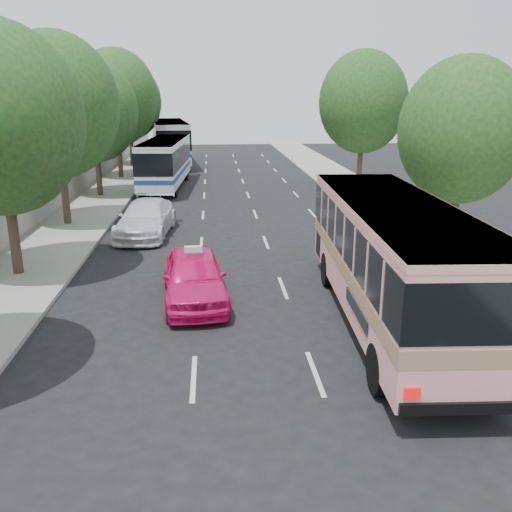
{
  "coord_description": "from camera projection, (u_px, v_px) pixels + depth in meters",
  "views": [
    {
      "loc": [
        -1.36,
        -13.46,
        6.42
      ],
      "look_at": [
        -0.05,
        2.57,
        1.6
      ],
      "focal_mm": 38.0,
      "sensor_mm": 36.0,
      "label": 1
    }
  ],
  "objects": [
    {
      "name": "tour_coach_front",
      "position": [
        166.0,
        159.0,
        38.17
      ],
      "size": [
        3.07,
        11.36,
        3.36
      ],
      "rotation": [
        0.0,
        0.0,
        -0.06
      ],
      "color": "white",
      "rests_on": "ground"
    },
    {
      "name": "sidewalk_right",
      "position": [
        367.0,
        198.0,
        34.54
      ],
      "size": [
        4.0,
        90.0,
        0.12
      ],
      "primitive_type": "cube",
      "color": "#9E998E",
      "rests_on": "ground"
    },
    {
      "name": "pink_bus",
      "position": [
        393.0,
        250.0,
        15.16
      ],
      "size": [
        3.39,
        11.3,
        3.57
      ],
      "rotation": [
        0.0,
        0.0,
        -0.05
      ],
      "color": "pink",
      "rests_on": "ground"
    },
    {
      "name": "low_wall",
      "position": [
        65.0,
        189.0,
        32.84
      ],
      "size": [
        0.3,
        90.0,
        1.5
      ],
      "primitive_type": "cube",
      "color": "#9E998E",
      "rests_on": "sidewalk_left"
    },
    {
      "name": "white_pickup",
      "position": [
        146.0,
        219.0,
        25.46
      ],
      "size": [
        2.75,
        5.71,
        1.6
      ],
      "primitive_type": "imported",
      "rotation": [
        0.0,
        0.0,
        -0.09
      ],
      "color": "silver",
      "rests_on": "ground"
    },
    {
      "name": "pink_taxi",
      "position": [
        194.0,
        277.0,
        17.27
      ],
      "size": [
        2.36,
        5.01,
        1.66
      ],
      "primitive_type": "imported",
      "rotation": [
        0.0,
        0.0,
        0.09
      ],
      "color": "#EC146D",
      "rests_on": "ground"
    },
    {
      "name": "tour_coach_rear",
      "position": [
        170.0,
        139.0,
        50.87
      ],
      "size": [
        4.46,
        13.61,
        4.0
      ],
      "rotation": [
        0.0,
        0.0,
        0.12
      ],
      "color": "white",
      "rests_on": "ground"
    },
    {
      "name": "tree_right_far",
      "position": [
        365.0,
        99.0,
        36.61
      ],
      "size": [
        6.0,
        6.0,
        9.35
      ],
      "color": "#38281E",
      "rests_on": "ground"
    },
    {
      "name": "tree_left_c",
      "position": [
        57.0,
        101.0,
        25.68
      ],
      "size": [
        6.0,
        6.0,
        9.35
      ],
      "color": "#38281E",
      "rests_on": "ground"
    },
    {
      "name": "ground",
      "position": [
        266.0,
        339.0,
        14.8
      ],
      "size": [
        120.0,
        120.0,
        0.0
      ],
      "primitive_type": "plane",
      "color": "black",
      "rests_on": "ground"
    },
    {
      "name": "tree_left_e",
      "position": [
        116.0,
        94.0,
        40.89
      ],
      "size": [
        6.3,
        6.3,
        9.82
      ],
      "color": "#38281E",
      "rests_on": "ground"
    },
    {
      "name": "sidewalk_left",
      "position": [
        96.0,
        202.0,
        33.21
      ],
      "size": [
        4.0,
        90.0,
        0.15
      ],
      "primitive_type": "cube",
      "color": "#9E998E",
      "rests_on": "ground"
    },
    {
      "name": "tree_right_near",
      "position": [
        465.0,
        126.0,
        21.58
      ],
      "size": [
        5.1,
        5.1,
        7.95
      ],
      "color": "#38281E",
      "rests_on": "ground"
    },
    {
      "name": "taxi_roof_sign",
      "position": [
        193.0,
        249.0,
        17.01
      ],
      "size": [
        0.56,
        0.23,
        0.18
      ],
      "primitive_type": "cube",
      "rotation": [
        0.0,
        0.0,
        0.09
      ],
      "color": "silver",
      "rests_on": "pink_taxi"
    },
    {
      "name": "tree_left_d",
      "position": [
        94.0,
        107.0,
        33.47
      ],
      "size": [
        5.52,
        5.52,
        8.6
      ],
      "color": "#38281E",
      "rests_on": "ground"
    },
    {
      "name": "tree_left_f",
      "position": [
        129.0,
        99.0,
        48.63
      ],
      "size": [
        5.88,
        5.88,
        9.16
      ],
      "color": "#38281E",
      "rests_on": "ground"
    }
  ]
}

